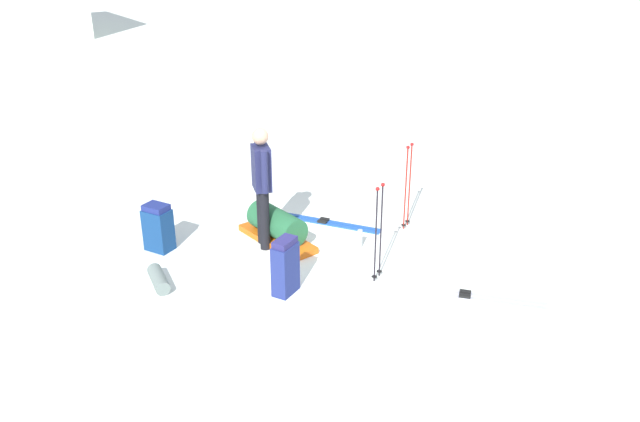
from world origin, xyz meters
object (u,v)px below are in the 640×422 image
skier_standing (262,182)px  backpack_bright (285,267)px  ski_poles_planted_near (379,228)px  gear_sled (277,227)px  ski_pair_far (323,222)px  backpack_large_dark (158,228)px  thermos_bottle (360,238)px  ski_pair_near (465,296)px  ski_poles_planted_far (408,182)px  sleeping_mat_rolled (159,279)px

skier_standing → backpack_bright: skier_standing is taller
ski_poles_planted_near → gear_sled: size_ratio=0.95×
ski_pair_far → backpack_large_dark: backpack_large_dark is taller
ski_pair_far → gear_sled: size_ratio=1.28×
gear_sled → backpack_large_dark: bearing=143.9°
thermos_bottle → ski_pair_near: bearing=-91.9°
skier_standing → ski_pair_near: bearing=-72.7°
ski_poles_planted_near → thermos_bottle: ski_poles_planted_near is taller
ski_pair_near → backpack_large_dark: 4.17m
ski_pair_near → ski_poles_planted_near: ski_poles_planted_near is taller
gear_sled → thermos_bottle: 1.17m
ski_poles_planted_far → backpack_large_dark: bearing=147.3°
backpack_large_dark → sleeping_mat_rolled: backpack_large_dark is taller
ski_poles_planted_far → thermos_bottle: ski_poles_planted_far is taller
ski_poles_planted_far → skier_standing: bearing=151.9°
backpack_bright → gear_sled: bearing=53.3°
ski_poles_planted_near → thermos_bottle: bearing=56.6°
ski_pair_near → backpack_large_dark: backpack_large_dark is taller
backpack_large_dark → gear_sled: (1.31, -0.96, -0.10)m
ski_poles_planted_near → thermos_bottle: size_ratio=4.92×
backpack_bright → gear_sled: backpack_bright is taller
ski_pair_near → sleeping_mat_rolled: size_ratio=3.17×
backpack_bright → ski_poles_planted_near: 1.24m
backpack_large_dark → backpack_bright: (0.48, -2.07, 0.03)m
ski_pair_far → thermos_bottle: bearing=-102.1°
ski_pair_near → gear_sled: size_ratio=1.30×
ski_poles_planted_near → ski_poles_planted_far: bearing=25.9°
ski_poles_planted_far → thermos_bottle: 1.13m
sleeping_mat_rolled → thermos_bottle: (2.57, -1.04, 0.04)m
skier_standing → backpack_large_dark: skier_standing is taller
backpack_large_dark → ski_poles_planted_far: (2.99, -1.92, 0.39)m
backpack_bright → backpack_large_dark: bearing=103.0°
skier_standing → ski_poles_planted_near: skier_standing is taller
ski_pair_far → ski_poles_planted_near: (-0.69, -1.66, 0.70)m
backpack_large_dark → ski_poles_planted_far: 3.57m
skier_standing → thermos_bottle: (0.92, -0.97, -0.82)m
ski_pair_far → ski_pair_near: bearing=-95.4°
skier_standing → ski_poles_planted_near: (0.43, -1.71, -0.24)m
ski_pair_near → ski_poles_planted_far: size_ratio=1.36×
ski_pair_far → sleeping_mat_rolled: sleeping_mat_rolled is taller
skier_standing → backpack_bright: size_ratio=2.34×
ski_pair_far → backpack_bright: (-1.74, -1.11, 0.34)m
ski_poles_planted_near → gear_sled: 1.75m
sleeping_mat_rolled → backpack_bright: bearing=-50.2°
thermos_bottle → ski_poles_planted_far: bearing=-2.0°
backpack_bright → ski_pair_far: bearing=32.5°
skier_standing → backpack_bright: 1.45m
ski_pair_far → backpack_large_dark: size_ratio=2.57×
backpack_large_dark → backpack_bright: backpack_bright is taller
ski_pair_far → sleeping_mat_rolled: bearing=177.6°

